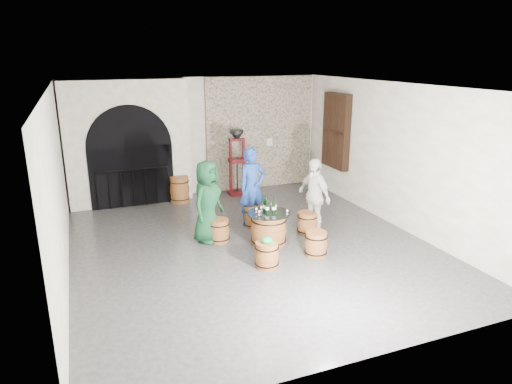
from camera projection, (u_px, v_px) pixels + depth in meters
name	position (u px, v px, depth m)	size (l,w,h in m)	color
ground	(250.00, 245.00, 9.43)	(8.00, 8.00, 0.00)	#2C2C2F
wall_back	(199.00, 137.00, 12.53)	(8.00, 8.00, 0.00)	white
wall_front	(369.00, 246.00, 5.40)	(8.00, 8.00, 0.00)	white
wall_left	(58.00, 188.00, 7.74)	(8.00, 8.00, 0.00)	white
wall_right	(396.00, 156.00, 10.19)	(8.00, 8.00, 0.00)	white
ceiling	(250.00, 87.00, 8.50)	(8.00, 8.00, 0.00)	beige
stone_facing_panel	(260.00, 133.00, 13.10)	(3.20, 0.12, 3.18)	#B1A48D
arched_opening	(129.00, 144.00, 11.63)	(3.10, 0.60, 3.19)	white
shuttered_window	(336.00, 131.00, 12.23)	(0.23, 1.10, 2.00)	black
barrel_table	(269.00, 229.00, 9.37)	(0.89, 0.89, 0.69)	brown
barrel_stool_left	(219.00, 230.00, 9.55)	(0.45, 0.45, 0.49)	brown
barrel_stool_far	(254.00, 217.00, 10.36)	(0.45, 0.45, 0.49)	brown
barrel_stool_right	(307.00, 223.00, 9.97)	(0.45, 0.45, 0.49)	brown
barrel_stool_near_right	(316.00, 244.00, 8.88)	(0.45, 0.45, 0.49)	brown
barrel_stool_near_left	(267.00, 255.00, 8.39)	(0.45, 0.45, 0.49)	brown
green_cap	(267.00, 240.00, 8.30)	(0.25, 0.21, 0.11)	#0D9448
person_green	(207.00, 202.00, 9.40)	(0.84, 0.55, 1.73)	#103A20
person_blue	(252.00, 187.00, 10.28)	(0.66, 0.43, 1.80)	navy
person_white	(314.00, 196.00, 9.89)	(0.97, 0.41, 1.66)	silver
wine_bottle_left	(267.00, 207.00, 9.22)	(0.08, 0.08, 0.32)	black
wine_bottle_center	(274.00, 207.00, 9.22)	(0.08, 0.08, 0.32)	black
wine_bottle_right	(265.00, 205.00, 9.32)	(0.08, 0.08, 0.32)	black
tasting_glass_a	(259.00, 213.00, 9.11)	(0.05, 0.05, 0.10)	#B87523
tasting_glass_b	(276.00, 207.00, 9.45)	(0.05, 0.05, 0.10)	#B87523
tasting_glass_c	(261.00, 209.00, 9.36)	(0.05, 0.05, 0.10)	#B87523
tasting_glass_d	(272.00, 205.00, 9.57)	(0.05, 0.05, 0.10)	#B87523
tasting_glass_e	(287.00, 212.00, 9.16)	(0.05, 0.05, 0.10)	#B87523
tasting_glass_f	(256.00, 210.00, 9.27)	(0.05, 0.05, 0.10)	#B87523
side_barrel	(180.00, 189.00, 12.07)	(0.52, 0.52, 0.70)	brown
corking_press	(237.00, 158.00, 12.52)	(0.75, 0.42, 1.81)	#510D15
control_box	(269.00, 142.00, 13.19)	(0.18, 0.10, 0.22)	silver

